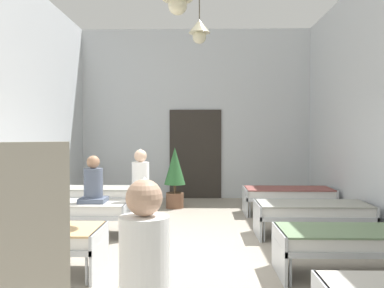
# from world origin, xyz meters

# --- Properties ---
(ground_plane) EXTENTS (6.78, 10.72, 0.10)m
(ground_plane) POSITION_xyz_m (0.00, 0.00, -0.05)
(ground_plane) COLOR #9E9384
(room_shell) EXTENTS (6.58, 10.32, 4.59)m
(room_shell) POSITION_xyz_m (-0.00, 1.28, 2.30)
(room_shell) COLOR silver
(room_shell) RESTS_ON ground
(bed_left_row_1) EXTENTS (1.90, 0.84, 0.57)m
(bed_left_row_1) POSITION_xyz_m (-2.04, -0.95, 0.44)
(bed_left_row_1) COLOR #B7BCC1
(bed_left_row_1) RESTS_ON ground
(bed_right_row_1) EXTENTS (1.90, 0.84, 0.57)m
(bed_right_row_1) POSITION_xyz_m (2.04, -0.95, 0.44)
(bed_right_row_1) COLOR #B7BCC1
(bed_right_row_1) RESTS_ON ground
(bed_left_row_2) EXTENTS (1.90, 0.84, 0.57)m
(bed_left_row_2) POSITION_xyz_m (-2.04, 0.95, 0.44)
(bed_left_row_2) COLOR #B7BCC1
(bed_left_row_2) RESTS_ON ground
(bed_right_row_2) EXTENTS (1.90, 0.84, 0.57)m
(bed_right_row_2) POSITION_xyz_m (2.04, 0.95, 0.44)
(bed_right_row_2) COLOR #B7BCC1
(bed_right_row_2) RESTS_ON ground
(bed_left_row_3) EXTENTS (1.90, 0.84, 0.57)m
(bed_left_row_3) POSITION_xyz_m (-2.04, 2.85, 0.44)
(bed_left_row_3) COLOR #B7BCC1
(bed_left_row_3) RESTS_ON ground
(bed_right_row_3) EXTENTS (1.90, 0.84, 0.57)m
(bed_right_row_3) POSITION_xyz_m (2.04, 2.85, 0.44)
(bed_right_row_3) COLOR #B7BCC1
(bed_right_row_3) RESTS_ON ground
(nurse_near_aisle) EXTENTS (0.52, 0.52, 1.49)m
(nurse_near_aisle) POSITION_xyz_m (-0.90, 1.10, 0.53)
(nurse_near_aisle) COLOR white
(nurse_near_aisle) RESTS_ON ground
(patient_seated_primary) EXTENTS (0.44, 0.44, 0.80)m
(patient_seated_primary) POSITION_xyz_m (-1.69, 0.93, 0.87)
(patient_seated_primary) COLOR #515B70
(patient_seated_primary) RESTS_ON bed_left_row_2
(potted_plant) EXTENTS (0.50, 0.50, 1.43)m
(potted_plant) POSITION_xyz_m (-0.47, 3.57, 0.81)
(potted_plant) COLOR brown
(potted_plant) RESTS_ON ground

